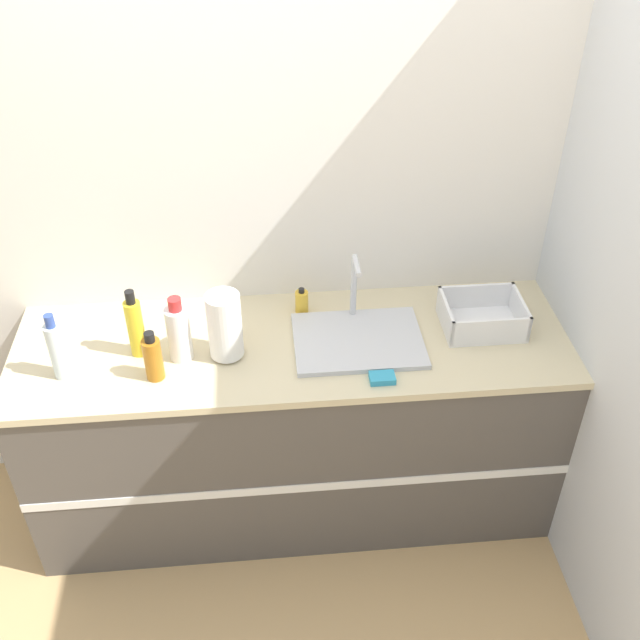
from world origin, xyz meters
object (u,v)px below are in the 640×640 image
(dish_rack, at_px, (482,318))
(bottle_clear, at_px, (57,350))
(sink, at_px, (358,337))
(bottle_white_spray, at_px, (179,332))
(bottle_amber, at_px, (153,358))
(soap_dispenser, at_px, (302,302))
(paper_towel_roll, at_px, (225,326))
(bottle_yellow, at_px, (135,326))

(dish_rack, relative_size, bottle_clear, 1.14)
(dish_rack, bearing_deg, sink, -174.39)
(sink, xyz_separation_m, bottle_white_spray, (-0.65, -0.03, 0.09))
(bottle_amber, height_order, bottle_clear, bottle_clear)
(bottle_white_spray, bearing_deg, soap_dispenser, 27.32)
(bottle_white_spray, bearing_deg, dish_rack, 3.86)
(bottle_clear, bearing_deg, bottle_amber, -6.90)
(paper_towel_roll, relative_size, bottle_clear, 1.00)
(bottle_amber, distance_m, bottle_yellow, 0.16)
(sink, height_order, bottle_amber, sink)
(sink, xyz_separation_m, paper_towel_roll, (-0.49, -0.04, 0.11))
(bottle_white_spray, bearing_deg, bottle_yellow, 166.36)
(bottle_amber, xyz_separation_m, bottle_yellow, (-0.07, 0.14, 0.03))
(sink, distance_m, bottle_white_spray, 0.66)
(paper_towel_roll, xyz_separation_m, bottle_amber, (-0.25, -0.10, -0.05))
(paper_towel_roll, relative_size, soap_dispenser, 2.42)
(bottle_amber, bearing_deg, paper_towel_roll, 21.34)
(sink, height_order, paper_towel_roll, sink)
(dish_rack, height_order, bottle_amber, bottle_amber)
(bottle_yellow, bearing_deg, dish_rack, 1.73)
(bottle_white_spray, bearing_deg, bottle_amber, -129.36)
(sink, bearing_deg, dish_rack, 5.61)
(bottle_white_spray, relative_size, bottle_amber, 1.32)
(dish_rack, height_order, soap_dispenser, dish_rack)
(bottle_yellow, bearing_deg, sink, -0.61)
(bottle_yellow, bearing_deg, paper_towel_roll, -7.80)
(dish_rack, distance_m, bottle_yellow, 1.30)
(soap_dispenser, bearing_deg, bottle_amber, -147.90)
(sink, distance_m, bottle_yellow, 0.81)
(bottle_white_spray, relative_size, bottle_yellow, 0.95)
(dish_rack, bearing_deg, bottle_clear, -174.78)
(paper_towel_roll, height_order, bottle_clear, same)
(bottle_yellow, bearing_deg, bottle_amber, -63.85)
(bottle_clear, bearing_deg, bottle_yellow, 21.72)
(bottle_yellow, relative_size, bottle_clear, 1.04)
(paper_towel_roll, bearing_deg, dish_rack, 4.88)
(bottle_yellow, bearing_deg, bottle_clear, -158.28)
(bottle_yellow, bearing_deg, bottle_white_spray, -13.64)
(bottle_clear, height_order, soap_dispenser, bottle_clear)
(soap_dispenser, bearing_deg, bottle_yellow, -162.04)
(paper_towel_roll, bearing_deg, bottle_yellow, 172.20)
(paper_towel_roll, bearing_deg, bottle_amber, -158.66)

